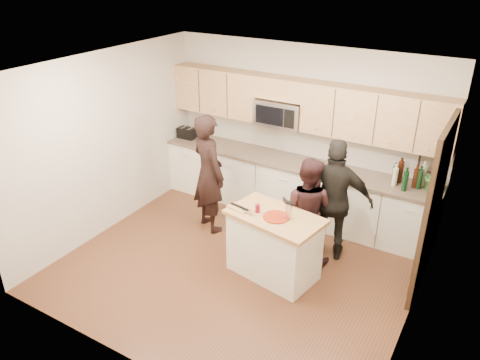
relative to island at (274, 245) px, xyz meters
The scene contains 21 objects.
floor 0.68m from the island, 168.56° to the right, with size 4.50×4.50×0.00m, color brown.
room_shell 1.37m from the island, 168.56° to the right, with size 4.52×4.02×2.71m.
back_cabinetry 1.66m from the island, 107.27° to the left, with size 4.50×0.66×0.94m.
upper_cabinetry 2.27m from the island, 104.87° to the left, with size 4.50×0.33×0.75m.
microwave 2.23m from the island, 115.34° to the left, with size 0.76×0.41×0.40m.
doorway 2.04m from the island, 24.74° to the left, with size 0.06×1.25×2.20m.
framed_picture 2.52m from the island, 52.30° to the left, with size 0.30×0.03×0.38m.
dish_towel 2.04m from the island, 135.86° to the left, with size 0.34×0.60×0.48m.
island is the anchor object (origin of this frame).
red_plate 0.46m from the island, 51.38° to the right, with size 0.33×0.33×0.02m, color maroon.
box_grater 0.61m from the island, ahead, with size 0.08×0.07×0.23m.
drink_glass 0.55m from the island, 168.83° to the right, with size 0.06×0.06×0.11m, color maroon.
cutting_board 0.67m from the island, behind, with size 0.30×0.16×0.02m, color #AB7447.
tongs 0.68m from the island, behind, with size 0.28×0.03×0.02m, color black.
knife 0.58m from the island, 155.96° to the right, with size 0.20×0.02×0.01m, color silver.
toaster 3.04m from the island, 148.32° to the left, with size 0.32×0.19×0.19m.
bottle_cluster 2.15m from the island, 52.29° to the left, with size 0.44×0.35×0.38m.
orchid 2.39m from the island, 45.34° to the left, with size 0.27×0.22×0.49m, color #327C31.
woman_left 1.58m from the island, 158.14° to the left, with size 0.67×0.44×1.84m, color black.
woman_center 0.66m from the island, 69.79° to the left, with size 0.74×0.58×1.53m, color black.
woman_right 1.02m from the island, 57.70° to the left, with size 1.03×0.43×1.76m, color black.
Camera 1 is at (2.73, -4.53, 3.89)m, focal length 35.00 mm.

